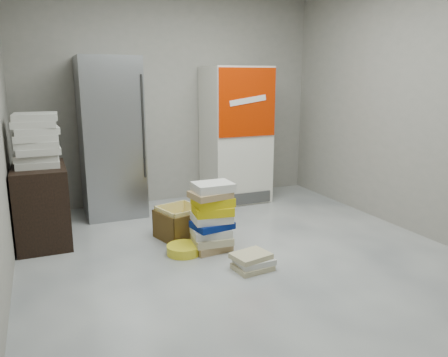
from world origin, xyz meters
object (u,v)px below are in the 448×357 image
object	(u,v)px
coke_cooler	(236,135)
steel_fridge	(111,138)
wood_shelf	(42,205)
cardboard_box	(180,225)
phonebook_stack_main	(212,217)

from	to	relation	value
coke_cooler	steel_fridge	bearing A→B (deg)	179.82
wood_shelf	cardboard_box	size ratio (longest dim) A/B	1.53
cardboard_box	steel_fridge	bearing A→B (deg)	96.59
coke_cooler	phonebook_stack_main	world-z (taller)	coke_cooler
cardboard_box	wood_shelf	bearing A→B (deg)	145.92
coke_cooler	cardboard_box	world-z (taller)	coke_cooler
steel_fridge	wood_shelf	size ratio (longest dim) A/B	2.37
steel_fridge	wood_shelf	world-z (taller)	steel_fridge
wood_shelf	phonebook_stack_main	distance (m)	1.74
coke_cooler	wood_shelf	world-z (taller)	coke_cooler
wood_shelf	coke_cooler	bearing A→B (deg)	16.28
steel_fridge	cardboard_box	xyz separation A→B (m)	(0.49, -1.14, -0.81)
coke_cooler	phonebook_stack_main	distance (m)	1.94
phonebook_stack_main	cardboard_box	bearing A→B (deg)	111.40
steel_fridge	cardboard_box	bearing A→B (deg)	-66.75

